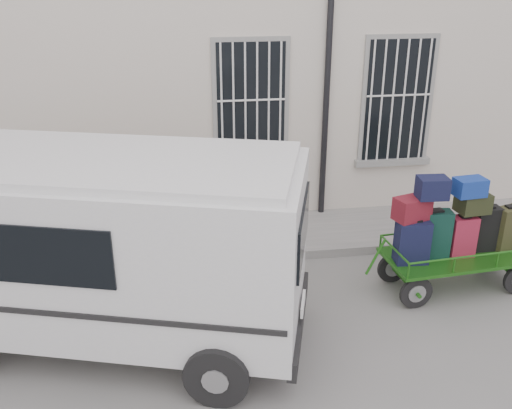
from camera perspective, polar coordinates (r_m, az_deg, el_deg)
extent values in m
plane|color=slate|center=(8.43, 5.15, -9.96)|extent=(80.00, 80.00, 0.00)
cube|color=beige|center=(12.58, -0.32, 15.83)|extent=(24.00, 5.00, 6.00)
cylinder|color=black|center=(10.30, 7.18, 12.93)|extent=(0.11, 0.11, 5.60)
cube|color=black|center=(10.20, -0.52, 9.85)|extent=(1.20, 0.08, 2.20)
cube|color=gray|center=(10.50, -0.48, 3.65)|extent=(1.45, 0.22, 0.12)
cube|color=black|center=(10.89, 13.92, 10.04)|extent=(1.20, 0.08, 2.20)
cube|color=gray|center=(11.18, 13.39, 4.23)|extent=(1.45, 0.22, 0.12)
cube|color=slate|center=(10.26, 2.35, -3.00)|extent=(24.00, 1.70, 0.15)
cylinder|color=black|center=(8.52, 15.71, -8.49)|extent=(0.49, 0.10, 0.49)
cylinder|color=gray|center=(8.52, 15.71, -8.49)|extent=(0.28, 0.11, 0.27)
cylinder|color=black|center=(9.08, 13.51, -6.15)|extent=(0.49, 0.10, 0.49)
cylinder|color=gray|center=(9.08, 13.51, -6.15)|extent=(0.28, 0.11, 0.27)
cylinder|color=black|center=(9.90, 22.24, -4.76)|extent=(0.49, 0.10, 0.49)
cylinder|color=gray|center=(9.90, 22.24, -4.76)|extent=(0.28, 0.11, 0.27)
cube|color=#206216|center=(9.05, 19.47, -4.87)|extent=(2.24, 1.16, 0.05)
cylinder|color=#206216|center=(8.38, 11.87, -5.15)|extent=(0.29, 0.06, 0.55)
cube|color=black|center=(8.49, 15.34, -3.59)|extent=(0.48, 0.32, 0.65)
cube|color=black|center=(8.35, 15.58, -1.52)|extent=(0.20, 0.16, 0.03)
cube|color=#0D3025|center=(8.71, 17.31, -2.85)|extent=(0.50, 0.30, 0.73)
cube|color=black|center=(8.56, 17.60, -0.57)|extent=(0.20, 0.14, 0.03)
cube|color=maroon|center=(8.90, 19.91, -3.01)|extent=(0.39, 0.25, 0.62)
cube|color=black|center=(8.77, 20.19, -1.09)|extent=(0.16, 0.13, 0.03)
cube|color=black|center=(9.21, 21.96, -2.23)|extent=(0.38, 0.25, 0.68)
cube|color=black|center=(9.07, 22.29, -0.19)|extent=(0.16, 0.13, 0.03)
cube|color=#313219|center=(9.36, 23.87, -2.17)|extent=(0.46, 0.34, 0.68)
cube|color=black|center=(9.23, 24.21, -0.18)|extent=(0.17, 0.13, 0.03)
cube|color=maroon|center=(8.34, 15.35, -0.38)|extent=(0.57, 0.43, 0.33)
cube|color=black|center=(8.78, 20.88, 0.17)|extent=(0.47, 0.37, 0.29)
cube|color=black|center=(8.29, 17.23, 1.62)|extent=(0.43, 0.33, 0.30)
cube|color=navy|center=(8.58, 20.60, 1.65)|extent=(0.45, 0.32, 0.26)
cube|color=white|center=(7.29, -14.83, -3.55)|extent=(5.24, 3.40, 1.98)
cube|color=white|center=(6.90, -15.69, 4.16)|extent=(4.98, 3.17, 0.11)
cube|color=black|center=(6.62, -23.83, -4.48)|extent=(2.33, 0.74, 0.68)
cube|color=black|center=(6.61, 4.72, -2.46)|extent=(0.49, 1.49, 0.60)
cube|color=black|center=(7.25, 4.30, -11.52)|extent=(0.69, 1.98, 0.24)
cube|color=white|center=(7.10, 4.72, -9.86)|extent=(0.16, 0.45, 0.13)
cylinder|color=black|center=(9.23, -21.03, -5.73)|extent=(0.79, 0.45, 0.75)
cylinder|color=black|center=(6.60, -3.89, -16.59)|extent=(0.79, 0.45, 0.75)
cylinder|color=black|center=(8.23, -0.97, -7.69)|extent=(0.79, 0.45, 0.75)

